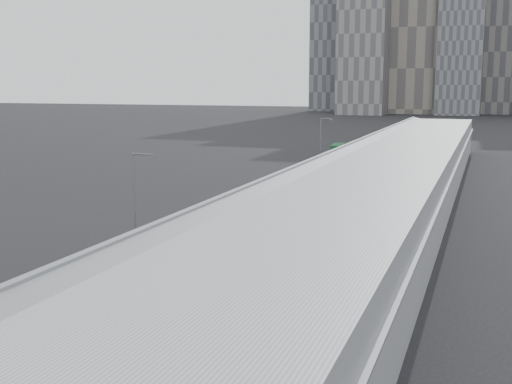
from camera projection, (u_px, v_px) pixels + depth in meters
The scene contains 21 objects.
sidewalk at pixel (341, 225), 64.23m from camera, with size 10.00×170.00×0.12m, color gray.
lane_line at pixel (243, 219), 67.77m from camera, with size 0.12×160.00×0.02m, color gold.
depot at pixel (382, 194), 62.31m from camera, with size 12.45×160.40×7.20m.
skyline at pixel (441, 7), 309.33m from camera, with size 145.00×64.00×120.00m.
bus_1 at pixel (80, 321), 34.43m from camera, with size 3.24×12.12×3.50m.
bus_2 at pixel (199, 250), 48.44m from camera, with size 3.59×13.48×3.90m.
bus_3 at pixel (252, 222), 58.39m from camera, with size 2.91×13.04×3.81m.
bus_4 at pixel (300, 192), 74.25m from camera, with size 3.79×14.05×4.06m.
bus_5 at pixel (330, 177), 86.70m from camera, with size 3.09×13.85×4.03m.
bus_6 at pixel (347, 167), 97.92m from camera, with size 3.61×13.21×3.81m.
bus_7 at pixel (365, 156), 113.39m from camera, with size 3.42×12.88×3.72m.
bus_8 at pixel (375, 149), 124.30m from camera, with size 3.52×13.51×3.91m.
bus_9 at pixel (389, 143), 137.91m from camera, with size 2.73×12.15×3.55m.
bus_10 at pixel (400, 139), 150.75m from camera, with size 3.36×12.11×3.50m.
tree_1 at pixel (242, 233), 46.19m from camera, with size 1.34×1.34×4.16m.
tree_2 at pixel (312, 187), 64.75m from camera, with size 1.79×1.79×4.70m.
tree_3 at pixel (362, 161), 89.88m from camera, with size 1.79×1.79×4.40m.
street_lamp_near at pixel (136, 198), 51.51m from camera, with size 2.04×0.22×8.66m.
street_lamp_far at pixel (322, 140), 106.41m from camera, with size 2.04×0.22×8.59m.
shipping_container at pixel (338, 152), 122.02m from camera, with size 2.17×6.77×2.83m, color #123C21.
suv at pixel (355, 148), 134.05m from camera, with size 2.93×6.35×1.76m, color black.
Camera 1 is at (22.46, -6.91, 14.00)m, focal length 45.00 mm.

